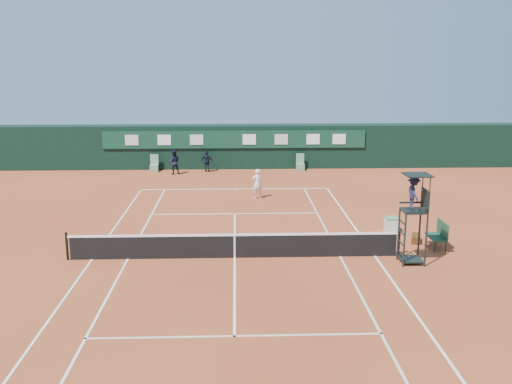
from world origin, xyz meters
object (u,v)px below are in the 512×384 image
umpire_chair (414,200)px  player (257,184)px  tennis_net (235,245)px  cooler (391,224)px  player_bench (439,234)px

umpire_chair → player: (-5.40, 10.37, -1.64)m
tennis_net → cooler: size_ratio=20.00×
tennis_net → player: 9.66m
player_bench → player: 11.18m
tennis_net → umpire_chair: bearing=-6.8°
cooler → player: size_ratio=0.39×
umpire_chair → tennis_net: bearing=173.2°
tennis_net → player_bench: same height
tennis_net → player: bearing=82.6°
cooler → player_bench: bearing=-60.0°
umpire_chair → player_bench: umpire_chair is taller
umpire_chair → player_bench: 3.03m
player → cooler: bearing=113.7°
player_bench → tennis_net: bearing=-173.7°
player_bench → umpire_chair: bearing=-134.3°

